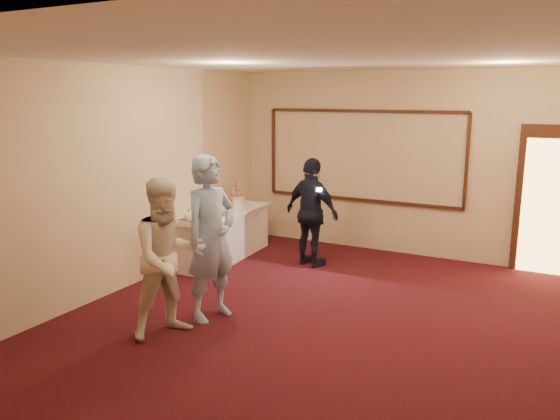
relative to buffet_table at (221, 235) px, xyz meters
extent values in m
plane|color=black|center=(2.59, -1.84, -0.39)|extent=(7.00, 7.00, 0.00)
cube|color=beige|center=(2.59, 1.66, 1.11)|extent=(6.00, 0.04, 3.00)
cube|color=beige|center=(2.59, -5.34, 1.11)|extent=(6.00, 0.04, 3.00)
cube|color=beige|center=(-0.41, -1.84, 1.11)|extent=(0.04, 7.00, 3.00)
cube|color=white|center=(2.59, -1.84, 2.61)|extent=(6.00, 7.00, 0.04)
cube|color=black|center=(1.79, 1.63, 0.46)|extent=(3.40, 0.04, 0.05)
cube|color=black|center=(1.79, 1.63, 1.96)|extent=(3.40, 0.04, 0.05)
cube|color=black|center=(0.09, 1.63, 1.21)|extent=(0.05, 0.04, 1.50)
cube|color=black|center=(3.49, 1.63, 1.21)|extent=(0.05, 0.04, 1.50)
cube|color=black|center=(4.74, 1.62, 0.71)|extent=(1.05, 0.06, 2.20)
cube|color=#FFBF66|center=(4.74, 1.59, 0.61)|extent=(0.85, 0.02, 2.00)
cube|color=silver|center=(0.00, 0.00, -0.02)|extent=(0.83, 2.03, 0.74)
cube|color=silver|center=(0.00, 0.00, 0.37)|extent=(0.93, 2.14, 0.03)
cube|color=silver|center=(0.13, -0.85, 0.40)|extent=(0.40, 0.51, 0.04)
ellipsoid|color=white|center=(0.13, -0.85, 0.50)|extent=(0.33, 0.33, 0.15)
cube|color=silver|center=(0.24, -0.69, 0.43)|extent=(0.18, 0.33, 0.01)
cylinder|color=#E0578F|center=(-0.20, 0.79, 0.56)|extent=(0.02, 0.02, 0.36)
cylinder|color=#E0578F|center=(-0.20, 0.79, 0.39)|extent=(0.27, 0.27, 0.01)
cylinder|color=#E0578F|center=(-0.20, 0.79, 0.53)|extent=(0.21, 0.21, 0.01)
cylinder|color=#E0578F|center=(-0.20, 0.79, 0.68)|extent=(0.14, 0.14, 0.01)
cylinder|color=white|center=(-0.06, -0.03, 0.46)|extent=(0.19, 0.19, 0.16)
cylinder|color=white|center=(-0.06, -0.03, 0.55)|extent=(0.20, 0.20, 0.01)
cylinder|color=white|center=(0.11, 0.39, 0.46)|extent=(0.20, 0.20, 0.16)
cylinder|color=white|center=(0.11, 0.39, 0.55)|extent=(0.21, 0.21, 0.01)
cylinder|color=white|center=(0.22, -0.21, 0.39)|extent=(0.27, 0.27, 0.01)
cylinder|color=#966426|center=(0.22, -0.21, 0.42)|extent=(0.23, 0.23, 0.04)
imported|color=#8FB6E6|center=(1.26, -2.07, 0.59)|extent=(0.63, 0.80, 1.95)
imported|color=white|center=(1.11, -2.66, 0.49)|extent=(0.98, 1.06, 1.76)
imported|color=black|center=(1.47, 0.33, 0.45)|extent=(1.06, 0.68, 1.68)
cube|color=white|center=(1.65, 0.17, 0.85)|extent=(0.08, 0.05, 0.05)
camera|label=1|loc=(4.82, -7.14, 2.23)|focal=35.00mm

